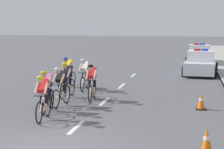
# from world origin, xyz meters

# --- Properties ---
(kerb_edge) EXTENTS (0.16, 60.00, 0.13)m
(kerb_edge) POSITION_xyz_m (5.15, 14.00, 0.07)
(kerb_edge) COLOR #9E9E99
(kerb_edge) RESTS_ON ground
(lane_markings_centre) EXTENTS (0.14, 17.60, 0.01)m
(lane_markings_centre) POSITION_xyz_m (0.00, 6.15, 0.00)
(lane_markings_centre) COLOR white
(lane_markings_centre) RESTS_ON ground
(cyclist_lead) EXTENTS (0.44, 1.72, 1.56)m
(cyclist_lead) POSITION_xyz_m (-1.32, 2.82, 0.79)
(cyclist_lead) COLOR black
(cyclist_lead) RESTS_ON ground
(cyclist_second) EXTENTS (0.44, 1.72, 1.56)m
(cyclist_second) POSITION_xyz_m (-1.66, 4.00, 0.79)
(cyclist_second) COLOR black
(cyclist_second) RESTS_ON ground
(cyclist_third) EXTENTS (0.45, 1.72, 1.56)m
(cyclist_third) POSITION_xyz_m (-1.47, 5.02, 0.79)
(cyclist_third) COLOR black
(cyclist_third) RESTS_ON ground
(cyclist_fourth) EXTENTS (0.44, 1.72, 1.56)m
(cyclist_fourth) POSITION_xyz_m (-0.57, 6.36, 0.79)
(cyclist_fourth) COLOR black
(cyclist_fourth) RESTS_ON ground
(cyclist_fifth) EXTENTS (0.43, 1.72, 1.56)m
(cyclist_fifth) POSITION_xyz_m (-1.75, 6.69, 0.79)
(cyclist_fifth) COLOR black
(cyclist_fifth) RESTS_ON ground
(cyclist_sixth) EXTENTS (0.46, 1.72, 1.56)m
(cyclist_sixth) POSITION_xyz_m (-2.54, 9.24, 0.79)
(cyclist_sixth) COLOR black
(cyclist_sixth) RESTS_ON ground
(cyclist_seventh) EXTENTS (0.42, 1.72, 1.56)m
(cyclist_seventh) POSITION_xyz_m (-1.51, 8.59, 0.79)
(cyclist_seventh) COLOR black
(cyclist_seventh) RESTS_ON ground
(police_car_nearest) EXTENTS (2.25, 4.52, 1.59)m
(police_car_nearest) POSITION_xyz_m (4.02, 15.46, 0.68)
(police_car_nearest) COLOR white
(police_car_nearest) RESTS_ON ground
(police_car_second) EXTENTS (2.05, 4.42, 1.59)m
(police_car_second) POSITION_xyz_m (4.02, 21.72, 0.68)
(police_car_second) COLOR silver
(police_car_second) RESTS_ON ground
(traffic_cone_near) EXTENTS (0.36, 0.36, 0.64)m
(traffic_cone_near) POSITION_xyz_m (3.86, 0.54, 0.31)
(traffic_cone_near) COLOR black
(traffic_cone_near) RESTS_ON ground
(traffic_cone_far) EXTENTS (0.36, 0.36, 0.64)m
(traffic_cone_far) POSITION_xyz_m (3.84, 5.46, 0.31)
(traffic_cone_far) COLOR black
(traffic_cone_far) RESTS_ON ground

